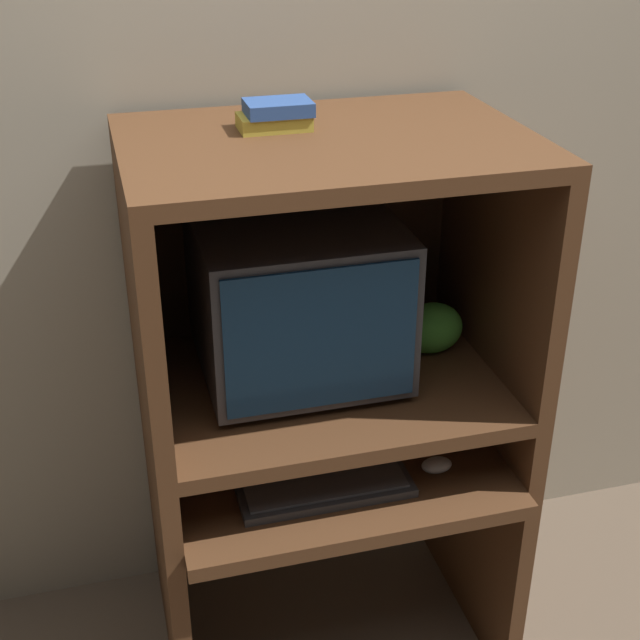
# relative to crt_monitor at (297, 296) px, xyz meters

# --- Properties ---
(wall_back) EXTENTS (6.00, 0.06, 2.60)m
(wall_back) POSITION_rel_crt_monitor_xyz_m (0.06, 0.31, 0.30)
(wall_back) COLOR gray
(wall_back) RESTS_ON ground_plane
(desk_base) EXTENTS (0.85, 0.66, 0.62)m
(desk_base) POSITION_rel_crt_monitor_xyz_m (0.06, -0.10, -0.62)
(desk_base) COLOR #4C2D19
(desk_base) RESTS_ON ground_plane
(desk_monitor_shelf) EXTENTS (0.85, 0.61, 0.19)m
(desk_monitor_shelf) POSITION_rel_crt_monitor_xyz_m (0.06, -0.05, -0.24)
(desk_monitor_shelf) COLOR #4C2D19
(desk_monitor_shelf) RESTS_ON desk_base
(hutch_upper) EXTENTS (0.85, 0.61, 0.58)m
(hutch_upper) POSITION_rel_crt_monitor_xyz_m (0.06, -0.02, 0.18)
(hutch_upper) COLOR #4C2D19
(hutch_upper) RESTS_ON desk_monitor_shelf
(crt_monitor) EXTENTS (0.45, 0.45, 0.38)m
(crt_monitor) POSITION_rel_crt_monitor_xyz_m (0.00, 0.00, 0.00)
(crt_monitor) COLOR #333338
(crt_monitor) RESTS_ON desk_monitor_shelf
(keyboard) EXTENTS (0.39, 0.14, 0.03)m
(keyboard) POSITION_rel_crt_monitor_xyz_m (0.00, -0.24, -0.37)
(keyboard) COLOR #2D2D30
(keyboard) RESTS_ON desk_base
(mouse) EXTENTS (0.07, 0.05, 0.03)m
(mouse) POSITION_rel_crt_monitor_xyz_m (0.27, -0.23, -0.36)
(mouse) COLOR #B7B7B7
(mouse) RESTS_ON desk_base
(snack_bag) EXTENTS (0.15, 0.12, 0.13)m
(snack_bag) POSITION_rel_crt_monitor_xyz_m (0.34, 0.00, -0.13)
(snack_bag) COLOR green
(snack_bag) RESTS_ON desk_monitor_shelf
(book_stack) EXTENTS (0.15, 0.10, 0.06)m
(book_stack) POSITION_rel_crt_monitor_xyz_m (-0.03, 0.03, 0.41)
(book_stack) COLOR gold
(book_stack) RESTS_ON hutch_upper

